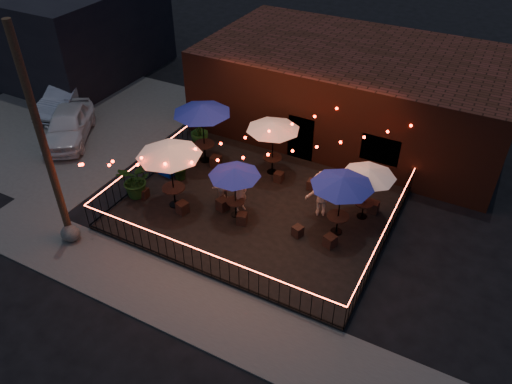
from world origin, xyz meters
TOP-DOWN VIEW (x-y plane):
  - ground at (0.00, 0.00)m, footprint 110.00×110.00m
  - patio at (0.00, 2.00)m, footprint 10.00×8.00m
  - sidewalk at (0.00, -3.25)m, footprint 18.00×2.50m
  - parking_lot at (-12.00, 4.00)m, footprint 11.00×12.00m
  - brick_building at (1.00, 9.99)m, footprint 14.00×8.00m
  - background_building at (-18.00, 9.00)m, footprint 12.00×9.00m
  - utility_pole at (-5.40, -2.60)m, footprint 0.26×0.26m
  - fence_front at (0.00, -2.00)m, footprint 10.00×0.04m
  - fence_left at (-5.00, 2.00)m, footprint 0.04×8.00m
  - fence_right at (5.00, 2.00)m, footprint 0.04×8.00m
  - festoon_lights at (-1.01, 1.70)m, footprint 10.02×8.72m
  - cafe_table_0 at (-2.96, 0.62)m, footprint 2.74×2.74m
  - cafe_table_1 at (-3.64, 3.88)m, footprint 2.85×2.85m
  - cafe_table_2 at (-0.53, 1.19)m, footprint 2.51×2.51m
  - cafe_table_3 at (-0.59, 4.45)m, footprint 2.42×2.42m
  - cafe_table_4 at (3.24, 2.07)m, footprint 2.58×2.58m
  - cafe_table_5 at (3.80, 3.36)m, footprint 2.49×2.49m
  - bistro_chair_0 at (-4.35, 0.43)m, footprint 0.36×0.36m
  - bistro_chair_1 at (-2.41, 0.35)m, footprint 0.49×0.49m
  - bistro_chair_2 at (-4.05, 3.50)m, footprint 0.47×0.47m
  - bistro_chair_3 at (-2.96, 3.69)m, footprint 0.45×0.45m
  - bistro_chair_4 at (-1.15, 1.25)m, footprint 0.50×0.50m
  - bistro_chair_5 at (-0.08, 0.87)m, footprint 0.47×0.47m
  - bistro_chair_6 at (-0.05, 3.97)m, footprint 0.37×0.37m
  - bistro_chair_7 at (1.41, 4.11)m, footprint 0.37×0.37m
  - bistro_chair_8 at (2.05, 1.22)m, footprint 0.43×0.43m
  - bistro_chair_9 at (3.30, 1.24)m, footprint 0.49×0.49m
  - bistro_chair_10 at (2.21, 4.57)m, footprint 0.46×0.46m
  - bistro_chair_11 at (4.07, 3.86)m, footprint 0.40×0.40m
  - patron_a at (-0.49, 1.54)m, footprint 0.55×0.67m
  - patron_b at (-1.51, 1.65)m, footprint 0.70×0.83m
  - patron_c at (2.32, 2.79)m, footprint 1.42×1.13m
  - potted_shrub_a at (-4.60, 0.39)m, footprint 1.52×1.37m
  - potted_shrub_b at (-3.73, 2.18)m, footprint 0.83×0.71m
  - potted_shrub_c at (-4.60, 4.93)m, footprint 1.07×1.07m
  - cooler at (-4.50, 2.21)m, footprint 0.74×0.57m
  - boulder at (-5.20, -2.73)m, footprint 0.98×0.89m
  - car_white at (-10.50, 2.64)m, footprint 3.90×4.76m
  - car_silver at (-12.80, 4.92)m, footprint 2.67×4.76m

SIDE VIEW (x-z plane):
  - ground at x=0.00m, z-range 0.00..0.00m
  - parking_lot at x=-12.00m, z-range 0.00..0.02m
  - sidewalk at x=0.00m, z-range 0.00..0.05m
  - patio at x=0.00m, z-range 0.00..0.15m
  - boulder at x=-5.20m, z-range 0.00..0.64m
  - bistro_chair_8 at x=2.05m, z-range 0.15..0.55m
  - bistro_chair_0 at x=-4.35m, z-range 0.15..0.56m
  - bistro_chair_6 at x=-0.05m, z-range 0.15..0.57m
  - bistro_chair_2 at x=-4.05m, z-range 0.15..0.57m
  - bistro_chair_10 at x=2.21m, z-range 0.15..0.58m
  - bistro_chair_7 at x=1.41m, z-range 0.15..0.58m
  - bistro_chair_5 at x=-0.08m, z-range 0.15..0.59m
  - bistro_chair_9 at x=3.30m, z-range 0.15..0.60m
  - bistro_chair_11 at x=4.07m, z-range 0.15..0.60m
  - bistro_chair_1 at x=-2.41m, z-range 0.15..0.62m
  - bistro_chair_4 at x=-1.15m, z-range 0.15..0.63m
  - bistro_chair_3 at x=-2.96m, z-range 0.15..0.64m
  - cooler at x=-4.50m, z-range 0.16..1.07m
  - fence_front at x=0.00m, z-range 0.14..1.18m
  - fence_left at x=-5.00m, z-range 0.14..1.18m
  - fence_right at x=5.00m, z-range 0.14..1.18m
  - car_silver at x=-12.80m, z-range 0.00..1.49m
  - car_white at x=-10.50m, z-range 0.00..1.53m
  - potted_shrub_b at x=-3.73m, z-range 0.15..1.50m
  - potted_shrub_a at x=-4.60m, z-range 0.15..1.66m
  - potted_shrub_c at x=-4.60m, z-range 0.15..1.66m
  - patron_b at x=-1.51m, z-range 0.15..1.68m
  - patron_a at x=-0.49m, z-range 0.15..1.75m
  - patron_c at x=2.32m, z-range 0.15..2.07m
  - brick_building at x=1.00m, z-range 0.00..4.00m
  - cafe_table_2 at x=-0.53m, z-range 1.04..3.19m
  - cafe_table_5 at x=3.80m, z-range 1.07..3.28m
  - cafe_table_3 at x=-0.59m, z-range 1.16..3.62m
  - cafe_table_4 at x=3.24m, z-range 1.17..3.64m
  - background_building at x=-18.00m, z-range 0.00..5.00m
  - festoon_lights at x=-1.01m, z-range 1.86..3.18m
  - cafe_table_0 at x=-2.96m, z-range 1.27..3.97m
  - cafe_table_1 at x=-3.64m, z-range 1.29..4.04m
  - utility_pole at x=-5.40m, z-range 0.00..8.00m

